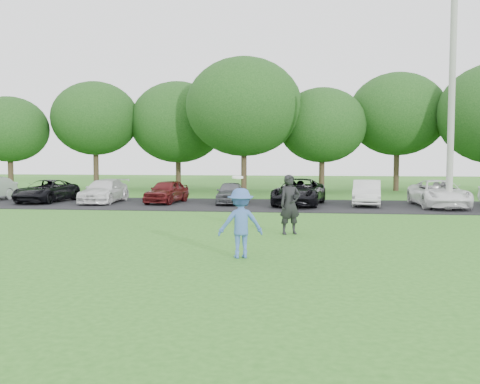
% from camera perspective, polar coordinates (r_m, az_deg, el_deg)
% --- Properties ---
extents(ground, '(100.00, 100.00, 0.00)m').
position_cam_1_polar(ground, '(12.94, -1.93, -6.83)').
color(ground, '#2E6B1E').
rests_on(ground, ground).
extents(parking_lot, '(32.00, 6.50, 0.03)m').
position_cam_1_polar(parking_lot, '(25.74, 2.61, -1.39)').
color(parking_lot, black).
rests_on(parking_lot, ground).
extents(utility_pole, '(0.28, 0.28, 9.20)m').
position_cam_1_polar(utility_pole, '(25.05, 21.63, 8.68)').
color(utility_pole, '#9B9B96').
rests_on(utility_pole, ground).
extents(frisbee_player, '(1.19, 0.88, 1.94)m').
position_cam_1_polar(frisbee_player, '(12.60, 0.07, -3.32)').
color(frisbee_player, '#3C60A9').
rests_on(frisbee_player, ground).
extents(camera_bystander, '(0.79, 0.68, 1.82)m').
position_cam_1_polar(camera_bystander, '(16.37, 5.36, -1.34)').
color(camera_bystander, black).
rests_on(camera_bystander, ground).
extents(parked_cars, '(30.69, 4.81, 1.26)m').
position_cam_1_polar(parked_cars, '(25.75, 2.39, -0.02)').
color(parked_cars, '#A9ACB1').
rests_on(parked_cars, parking_lot).
extents(tree_row, '(42.39, 9.85, 8.64)m').
position_cam_1_polar(tree_row, '(35.40, 6.35, 7.99)').
color(tree_row, '#38281C').
rests_on(tree_row, ground).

